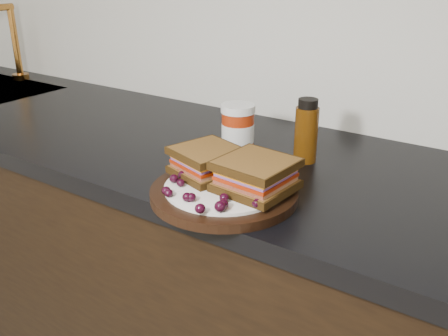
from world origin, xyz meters
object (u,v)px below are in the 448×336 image
(plate, at_px, (224,193))
(condiment_jar, at_px, (238,129))
(oil_bottle, at_px, (306,131))
(sandwich_left, at_px, (207,161))

(plate, distance_m, condiment_jar, 0.24)
(condiment_jar, xyz_separation_m, oil_bottle, (0.15, 0.04, 0.01))
(oil_bottle, bearing_deg, condiment_jar, -165.42)
(condiment_jar, relative_size, oil_bottle, 0.81)
(sandwich_left, distance_m, condiment_jar, 0.19)
(plate, height_order, sandwich_left, sandwich_left)
(plate, relative_size, sandwich_left, 2.35)
(condiment_jar, height_order, oil_bottle, oil_bottle)
(plate, xyz_separation_m, oil_bottle, (0.05, 0.25, 0.06))
(sandwich_left, relative_size, condiment_jar, 1.03)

